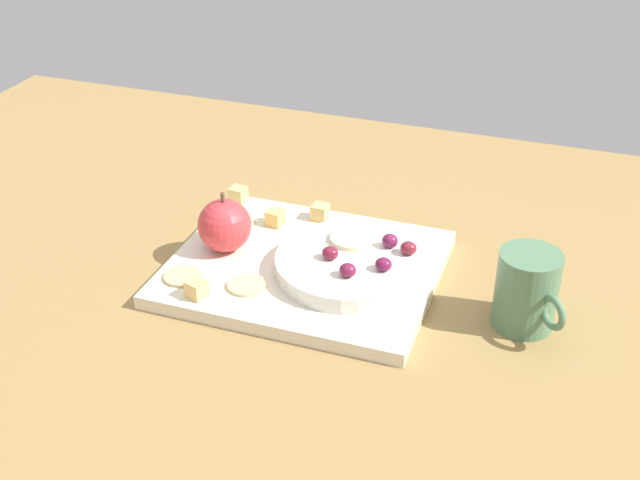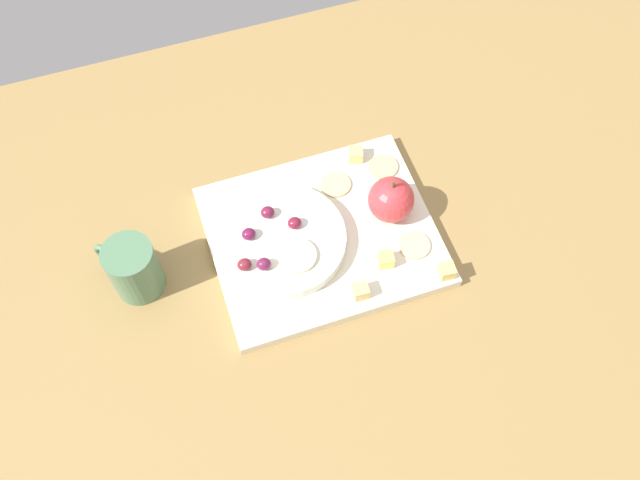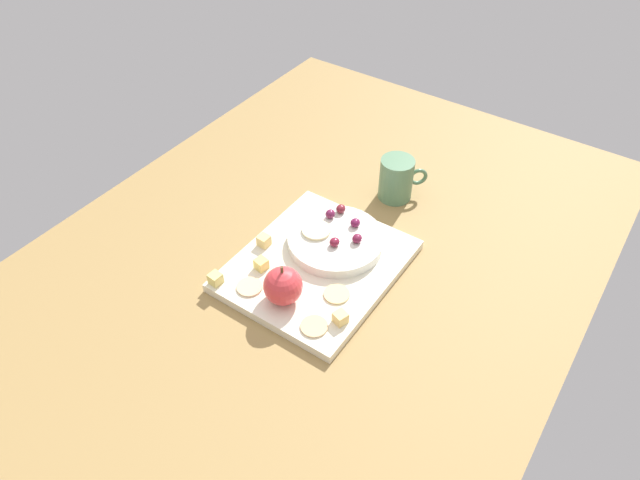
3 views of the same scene
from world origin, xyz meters
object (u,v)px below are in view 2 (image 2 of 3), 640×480
cheese_cube_2 (386,260)px  cracker_1 (336,184)px  apple_whole (391,200)px  grape_3 (249,234)px  grape_0 (244,265)px  serving_dish (283,240)px  platter (322,236)px  grape_2 (264,264)px  cheese_cube_0 (447,271)px  grape_4 (295,223)px  apple_slice_0 (297,256)px  cheese_cube_3 (356,154)px  grape_1 (268,212)px  cheese_cube_1 (361,291)px  cracker_2 (383,167)px  cup (133,268)px  cracker_0 (414,245)px

cheese_cube_2 → cracker_1: size_ratio=0.45×
apple_whole → cheese_cube_2: apple_whole is taller
grape_3 → grape_0: bearing=-112.7°
serving_dish → platter: bearing=-1.6°
serving_dish → grape_2: 5.74cm
cheese_cube_0 → grape_4: bearing=143.8°
grape_2 → cracker_1: bearing=37.4°
cheese_cube_2 → cracker_1: cheese_cube_2 is taller
grape_2 → apple_slice_0: size_ratio=0.36×
cheese_cube_2 → grape_4: size_ratio=1.04×
cheese_cube_2 → cheese_cube_3: same height
serving_dish → grape_1: grape_1 is taller
grape_1 → cheese_cube_1: bearing=-60.1°
serving_dish → grape_3: 5.07cm
grape_2 → grape_1: bearing=70.0°
apple_whole → grape_1: size_ratio=3.38×
cheese_cube_1 → cracker_2: cheese_cube_1 is taller
grape_2 → grape_3: bearing=97.1°
cheese_cube_0 → grape_3: bearing=151.3°
apple_whole → cheese_cube_3: size_ratio=3.24×
cheese_cube_3 → cracker_1: size_ratio=0.45×
serving_dish → grape_1: bearing=103.3°
cheese_cube_0 → cracker_1: cheese_cube_0 is taller
grape_1 → grape_4: size_ratio=1.00×
apple_whole → cheese_cube_2: 8.87cm
grape_1 → grape_3: size_ratio=1.00×
platter → grape_2: (-9.72, -3.67, 3.83)cm
serving_dish → cracker_1: 12.71cm
cheese_cube_2 → cheese_cube_1: bearing=-145.9°
cup → apple_slice_0: bearing=-13.0°
cracker_1 → cup: size_ratio=0.50×
cracker_0 → cracker_1: (-7.24, 13.55, 0.00)cm
cheese_cube_1 → grape_4: bearing=114.6°
cheese_cube_3 → cracker_2: (3.40, -2.93, -0.84)cm
grape_1 → cup: 20.18cm
cheese_cube_1 → grape_2: 13.80cm
grape_3 → cheese_cube_2: bearing=-27.8°
platter → cheese_cube_1: (1.85, -10.93, 1.93)cm
cheese_cube_1 → apple_slice_0: 10.06cm
cracker_2 → grape_2: 25.34cm
cracker_0 → apple_slice_0: 17.12cm
serving_dish → cheese_cube_1: 13.52cm
platter → cheese_cube_3: size_ratio=15.47×
serving_dish → grape_0: 7.28cm
cheese_cube_1 → grape_1: bearing=119.9°
grape_0 → cup: bearing=163.5°
platter → cheese_cube_3: (9.18, 10.99, 1.93)cm
grape_3 → grape_1: bearing=36.3°
cheese_cube_3 → cup: (-36.02, -9.53, 1.79)cm
platter → cheese_cube_2: size_ratio=15.47×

